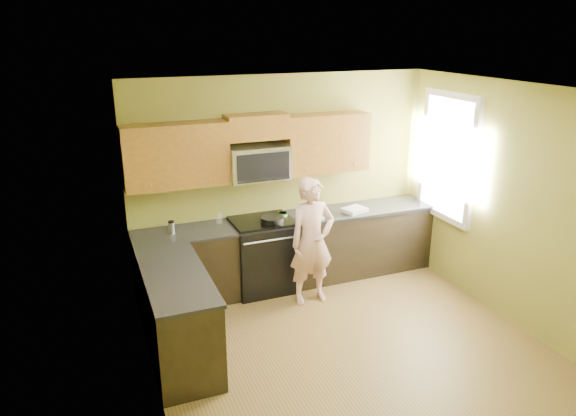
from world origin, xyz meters
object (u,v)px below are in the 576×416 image
microwave (258,179)px  butter_tub (283,218)px  woman (312,241)px  travel_mug (172,234)px  stove (263,255)px  frying_pan (272,222)px

microwave → butter_tub: (0.29, -0.08, -0.53)m
microwave → butter_tub: bearing=-15.4°
woman → travel_mug: 1.67m
stove → frying_pan: frying_pan is taller
butter_tub → travel_mug: 1.42m
stove → butter_tub: bearing=8.7°
butter_tub → travel_mug: bearing=-179.0°
travel_mug → frying_pan: bearing=-5.8°
microwave → frying_pan: (0.10, -0.23, -0.50)m
butter_tub → microwave: bearing=164.6°
butter_tub → stove: bearing=-171.3°
microwave → frying_pan: microwave is taller
frying_pan → travel_mug: size_ratio=3.12×
microwave → travel_mug: (-1.12, -0.11, -0.53)m
frying_pan → travel_mug: (-1.22, 0.12, -0.03)m
microwave → stove: bearing=-90.0°
frying_pan → butter_tub: 0.25m
microwave → travel_mug: bearing=-174.6°
butter_tub → travel_mug: (-1.42, -0.03, 0.00)m
stove → travel_mug: size_ratio=5.93×
frying_pan → butter_tub: (0.20, 0.15, -0.03)m
travel_mug → woman: bearing=-19.0°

